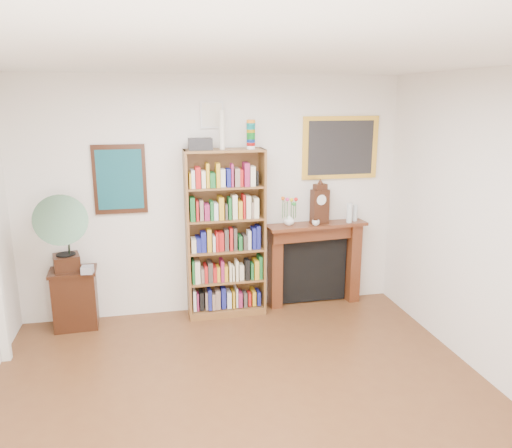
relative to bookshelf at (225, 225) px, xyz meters
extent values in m
cube|color=#5A321B|center=(-0.11, -2.32, -1.11)|extent=(4.50, 5.00, 0.01)
cube|color=white|center=(-0.11, -2.32, 1.69)|extent=(4.50, 5.00, 0.01)
cube|color=white|center=(-0.11, 0.18, 0.29)|extent=(4.50, 0.01, 2.80)
cube|color=black|center=(-1.16, 0.17, 0.54)|extent=(0.58, 0.03, 0.78)
cube|color=#134D5A|center=(-1.16, 0.15, 0.54)|extent=(0.50, 0.01, 0.67)
cube|color=white|center=(-0.11, 0.17, 1.24)|extent=(0.26, 0.03, 0.30)
cube|color=silver|center=(-0.11, 0.15, 1.24)|extent=(0.22, 0.01, 0.26)
cube|color=yellow|center=(1.44, 0.17, 0.84)|extent=(0.95, 0.03, 0.75)
cube|color=#262628|center=(1.44, 0.15, 0.84)|extent=(0.82, 0.01, 0.65)
cube|color=brown|center=(-0.44, 0.00, -0.12)|extent=(0.03, 0.32, 1.98)
cube|color=brown|center=(0.44, 0.00, -0.12)|extent=(0.03, 0.32, 1.98)
cube|color=brown|center=(0.00, 0.00, 0.86)|extent=(0.91, 0.33, 0.03)
cube|color=brown|center=(0.00, 0.00, -1.06)|extent=(0.91, 0.33, 0.09)
cube|color=brown|center=(0.00, 0.16, -0.12)|extent=(0.91, 0.03, 1.98)
cube|color=brown|center=(0.00, 0.00, -0.68)|extent=(0.86, 0.31, 0.02)
cube|color=brown|center=(0.00, 0.00, -0.30)|extent=(0.86, 0.31, 0.02)
cube|color=brown|center=(0.00, 0.00, 0.07)|extent=(0.86, 0.31, 0.02)
cube|color=brown|center=(0.00, 0.00, 0.44)|extent=(0.86, 0.31, 0.02)
cube|color=black|center=(-1.72, -0.02, -0.76)|extent=(0.52, 0.39, 0.69)
cube|color=#462210|center=(0.62, 0.07, -0.60)|extent=(0.15, 0.20, 1.02)
cube|color=#462210|center=(1.64, 0.07, -0.60)|extent=(0.15, 0.20, 1.02)
cube|color=#462210|center=(1.13, 0.07, -0.17)|extent=(1.17, 0.29, 0.17)
cube|color=#462210|center=(1.13, 0.03, -0.07)|extent=(1.27, 0.41, 0.04)
cube|color=black|center=(1.13, 0.13, -0.68)|extent=(0.84, 0.09, 0.81)
cube|color=black|center=(-1.78, 0.02, -0.34)|extent=(0.33, 0.33, 0.17)
cylinder|color=black|center=(-1.78, 0.02, -0.25)|extent=(0.25, 0.25, 0.01)
cone|color=#2F4532|center=(-1.78, -0.15, 0.12)|extent=(0.68, 0.78, 0.70)
cube|color=#B9BAC7|center=(-1.54, -0.17, -0.38)|extent=(0.13, 0.13, 0.08)
cube|color=black|center=(1.15, 0.03, 0.16)|extent=(0.23, 0.15, 0.42)
cylinder|color=white|center=(1.15, -0.03, 0.25)|extent=(0.12, 0.03, 0.12)
cube|color=black|center=(1.15, 0.03, 0.39)|extent=(0.17, 0.12, 0.08)
imported|color=white|center=(0.77, 0.03, 0.01)|extent=(0.14, 0.14, 0.13)
imported|color=silver|center=(1.08, -0.05, -0.02)|extent=(0.12, 0.12, 0.07)
cylinder|color=silver|center=(1.54, 0.02, 0.07)|extent=(0.07, 0.07, 0.24)
cylinder|color=silver|center=(1.63, 0.07, 0.05)|extent=(0.06, 0.06, 0.20)
camera|label=1|loc=(-0.80, -5.56, 1.44)|focal=35.00mm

